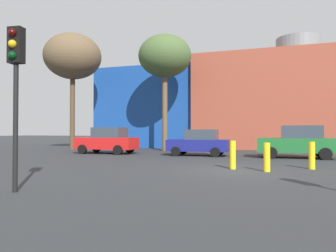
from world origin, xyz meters
name	(u,v)px	position (x,y,z in m)	size (l,w,h in m)	color
ground_plane	(233,170)	(0.00, 0.00, 0.00)	(200.00, 200.00, 0.00)	#2D3033
building_backdrop	(298,104)	(3.85, 19.72, 4.08)	(38.11, 10.83, 10.33)	#9E4733
parked_car_0	(107,141)	(-9.34, 7.03, 0.89)	(4.14, 2.03, 1.80)	red
parked_car_1	(199,143)	(-2.90, 7.03, 0.81)	(3.78, 1.86, 1.64)	navy
parked_car_2	(298,142)	(2.84, 7.03, 0.92)	(4.26, 2.09, 1.85)	#1E662D
traffic_light_near_left	(15,71)	(-4.61, -6.23, 3.00)	(0.38, 0.38, 4.09)	black
bare_tree_0	(165,57)	(-6.62, 11.34, 7.46)	(4.21, 4.21, 9.22)	brown
bare_tree_1	(73,57)	(-14.52, 10.40, 7.82)	(4.78, 4.78, 9.78)	brown
bollard_yellow_0	(312,155)	(2.95, 1.33, 0.55)	(0.24, 0.24, 1.09)	yellow
bollard_yellow_1	(267,157)	(1.25, -0.08, 0.54)	(0.24, 0.24, 1.09)	yellow
bollard_yellow_2	(233,155)	(-0.06, 0.41, 0.56)	(0.24, 0.24, 1.13)	yellow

